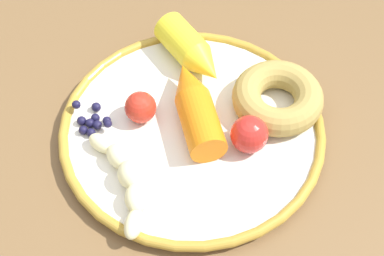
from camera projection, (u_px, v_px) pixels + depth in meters
dining_table at (154, 181)px, 0.75m from camera, size 1.28×0.83×0.70m
plate at (192, 129)px, 0.69m from camera, size 0.32×0.32×0.02m
banana at (126, 177)px, 0.63m from camera, size 0.10×0.12×0.03m
carrot_orange at (195, 106)px, 0.68m from camera, size 0.11×0.14×0.04m
carrot_yellow at (192, 51)px, 0.73m from camera, size 0.11×0.10×0.04m
donut at (278, 98)px, 0.69m from camera, size 0.12×0.12×0.03m
blueberry_pile at (92, 120)px, 0.68m from camera, size 0.06×0.05×0.02m
tomato_near at (141, 107)px, 0.68m from camera, size 0.04×0.04×0.04m
tomato_mid at (249, 134)px, 0.65m from camera, size 0.04×0.04×0.04m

